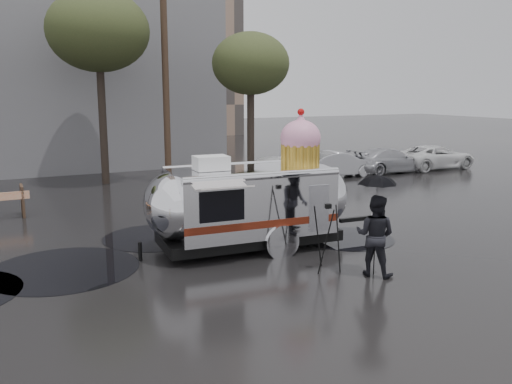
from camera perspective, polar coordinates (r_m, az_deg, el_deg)
ground at (r=10.45m, az=0.95°, el=-11.86°), size 120.00×120.00×0.00m
puddles at (r=13.44m, az=-14.43°, el=-6.97°), size 12.43×5.21×0.01m
utility_pole at (r=23.61m, az=-9.51°, el=12.11°), size 1.60×0.28×9.00m
tree_mid at (r=24.09m, az=-16.29°, el=15.90°), size 4.20×4.20×8.03m
tree_right at (r=23.98m, az=-0.58°, el=13.27°), size 3.36×3.36×6.42m
parked_cars at (r=26.40m, az=11.80°, el=3.39°), size 13.20×1.90×1.50m
airstream_trailer at (r=13.76m, az=-0.42°, el=-0.77°), size 6.69×2.66×3.61m
person_right at (r=12.08m, az=12.42°, el=-4.48°), size 0.89×0.98×1.79m
umbrella_black at (r=11.86m, az=12.62°, el=0.22°), size 1.03×1.03×2.25m
tripod at (r=12.17m, az=7.54°, el=-4.07°), size 0.60×0.63×1.55m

